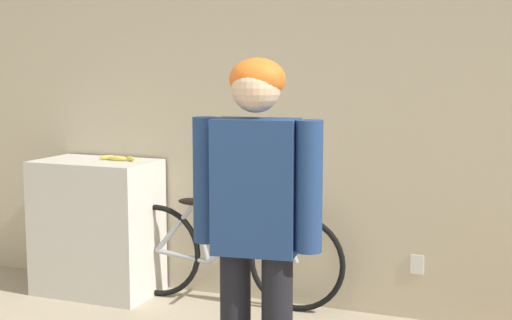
# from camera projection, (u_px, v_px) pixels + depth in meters

# --- Properties ---
(wall_back) EXTENTS (8.00, 0.07, 2.60)m
(wall_back) POSITION_uv_depth(u_px,v_px,m) (334.00, 108.00, 4.50)
(wall_back) COLOR beige
(wall_back) RESTS_ON ground_plane
(side_shelf) EXTENTS (0.81, 0.50, 0.93)m
(side_shelf) POSITION_uv_depth(u_px,v_px,m) (97.00, 227.00, 4.92)
(side_shelf) COLOR beige
(side_shelf) RESTS_ON ground_plane
(person) EXTENTS (0.58, 0.24, 1.60)m
(person) POSITION_uv_depth(u_px,v_px,m) (256.00, 211.00, 3.03)
(person) COLOR black
(person) RESTS_ON ground_plane
(bicycle) EXTENTS (1.62, 0.46, 0.71)m
(bicycle) POSITION_uv_depth(u_px,v_px,m) (224.00, 252.00, 4.70)
(bicycle) COLOR black
(bicycle) RESTS_ON ground_plane
(banana) EXTENTS (0.30, 0.08, 0.04)m
(banana) POSITION_uv_depth(u_px,v_px,m) (118.00, 158.00, 4.85)
(banana) COLOR #EAD64C
(banana) RESTS_ON side_shelf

